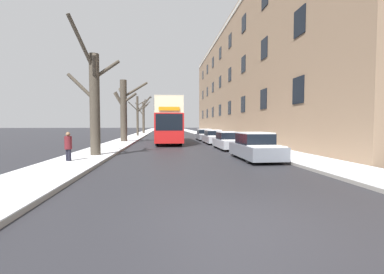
{
  "coord_description": "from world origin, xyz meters",
  "views": [
    {
      "loc": [
        -1.57,
        -4.84,
        1.97
      ],
      "look_at": [
        0.89,
        17.28,
        0.9
      ],
      "focal_mm": 24.0,
      "sensor_mm": 36.0,
      "label": 1
    }
  ],
  "objects_px": {
    "parked_car_3": "(204,135)",
    "bare_tree_left_0": "(94,99)",
    "parked_car_1": "(228,141)",
    "parked_car_2": "(213,137)",
    "bare_tree_left_1": "(124,109)",
    "pedestrian_left_sidewalk": "(68,146)",
    "bare_tree_left_3": "(143,116)",
    "bare_tree_left_2": "(138,114)",
    "parked_car_0": "(255,147)",
    "double_decker_bus": "(168,119)"
  },
  "relations": [
    {
      "from": "bare_tree_left_0",
      "to": "parked_car_1",
      "type": "height_order",
      "value": "bare_tree_left_0"
    },
    {
      "from": "bare_tree_left_3",
      "to": "parked_car_3",
      "type": "bearing_deg",
      "value": -68.7
    },
    {
      "from": "bare_tree_left_0",
      "to": "pedestrian_left_sidewalk",
      "type": "distance_m",
      "value": 3.67
    },
    {
      "from": "parked_car_0",
      "to": "parked_car_1",
      "type": "bearing_deg",
      "value": 90.0
    },
    {
      "from": "parked_car_2",
      "to": "parked_car_0",
      "type": "bearing_deg",
      "value": -90.0
    },
    {
      "from": "bare_tree_left_0",
      "to": "bare_tree_left_3",
      "type": "bearing_deg",
      "value": 90.25
    },
    {
      "from": "bare_tree_left_1",
      "to": "parked_car_1",
      "type": "height_order",
      "value": "bare_tree_left_1"
    },
    {
      "from": "parked_car_2",
      "to": "pedestrian_left_sidewalk",
      "type": "bearing_deg",
      "value": -127.7
    },
    {
      "from": "parked_car_1",
      "to": "parked_car_2",
      "type": "xyz_separation_m",
      "value": [
        0.0,
        6.05,
        0.01
      ]
    },
    {
      "from": "parked_car_0",
      "to": "bare_tree_left_2",
      "type": "bearing_deg",
      "value": 107.51
    },
    {
      "from": "double_decker_bus",
      "to": "parked_car_1",
      "type": "xyz_separation_m",
      "value": [
        4.64,
        -7.66,
        -1.91
      ]
    },
    {
      "from": "bare_tree_left_2",
      "to": "parked_car_1",
      "type": "bearing_deg",
      "value": -68.2
    },
    {
      "from": "bare_tree_left_3",
      "to": "parked_car_0",
      "type": "bearing_deg",
      "value": -77.44
    },
    {
      "from": "parked_car_3",
      "to": "pedestrian_left_sidewalk",
      "type": "relative_size",
      "value": 2.69
    },
    {
      "from": "double_decker_bus",
      "to": "parked_car_0",
      "type": "relative_size",
      "value": 2.56
    },
    {
      "from": "bare_tree_left_2",
      "to": "double_decker_bus",
      "type": "distance_m",
      "value": 16.22
    },
    {
      "from": "bare_tree_left_1",
      "to": "parked_car_2",
      "type": "xyz_separation_m",
      "value": [
        9.4,
        -2.61,
        -3.04
      ]
    },
    {
      "from": "bare_tree_left_0",
      "to": "bare_tree_left_1",
      "type": "xyz_separation_m",
      "value": [
        -0.18,
        12.89,
        0.19
      ]
    },
    {
      "from": "parked_car_1",
      "to": "bare_tree_left_3",
      "type": "bearing_deg",
      "value": 104.64
    },
    {
      "from": "bare_tree_left_2",
      "to": "double_decker_bus",
      "type": "height_order",
      "value": "bare_tree_left_2"
    },
    {
      "from": "parked_car_0",
      "to": "pedestrian_left_sidewalk",
      "type": "bearing_deg",
      "value": -177.07
    },
    {
      "from": "bare_tree_left_2",
      "to": "bare_tree_left_3",
      "type": "bearing_deg",
      "value": 90.6
    },
    {
      "from": "bare_tree_left_0",
      "to": "parked_car_3",
      "type": "relative_size",
      "value": 1.81
    },
    {
      "from": "bare_tree_left_2",
      "to": "parked_car_3",
      "type": "height_order",
      "value": "bare_tree_left_2"
    },
    {
      "from": "bare_tree_left_1",
      "to": "pedestrian_left_sidewalk",
      "type": "height_order",
      "value": "bare_tree_left_1"
    },
    {
      "from": "bare_tree_left_2",
      "to": "pedestrian_left_sidewalk",
      "type": "xyz_separation_m",
      "value": [
        -0.6,
        -29.87,
        -2.8
      ]
    },
    {
      "from": "parked_car_2",
      "to": "bare_tree_left_2",
      "type": "bearing_deg",
      "value": 118.44
    },
    {
      "from": "parked_car_0",
      "to": "parked_car_2",
      "type": "xyz_separation_m",
      "value": [
        0.0,
        12.26,
        -0.04
      ]
    },
    {
      "from": "bare_tree_left_1",
      "to": "pedestrian_left_sidewalk",
      "type": "bearing_deg",
      "value": -91.72
    },
    {
      "from": "bare_tree_left_2",
      "to": "parked_car_0",
      "type": "xyz_separation_m",
      "value": [
        9.27,
        -29.37,
        -2.98
      ]
    },
    {
      "from": "parked_car_0",
      "to": "pedestrian_left_sidewalk",
      "type": "height_order",
      "value": "pedestrian_left_sidewalk"
    },
    {
      "from": "bare_tree_left_2",
      "to": "parked_car_2",
      "type": "xyz_separation_m",
      "value": [
        9.27,
        -17.11,
        -3.02
      ]
    },
    {
      "from": "bare_tree_left_0",
      "to": "pedestrian_left_sidewalk",
      "type": "bearing_deg",
      "value": -104.44
    },
    {
      "from": "parked_car_1",
      "to": "pedestrian_left_sidewalk",
      "type": "distance_m",
      "value": 11.93
    },
    {
      "from": "parked_car_1",
      "to": "parked_car_2",
      "type": "relative_size",
      "value": 0.96
    },
    {
      "from": "double_decker_bus",
      "to": "parked_car_0",
      "type": "height_order",
      "value": "double_decker_bus"
    },
    {
      "from": "bare_tree_left_0",
      "to": "double_decker_bus",
      "type": "bearing_deg",
      "value": 68.9
    },
    {
      "from": "parked_car_0",
      "to": "pedestrian_left_sidewalk",
      "type": "relative_size",
      "value": 2.74
    },
    {
      "from": "parked_car_1",
      "to": "parked_car_3",
      "type": "distance_m",
      "value": 11.88
    },
    {
      "from": "parked_car_3",
      "to": "parked_car_1",
      "type": "bearing_deg",
      "value": -90.0
    },
    {
      "from": "bare_tree_left_3",
      "to": "parked_car_1",
      "type": "bearing_deg",
      "value": -75.36
    },
    {
      "from": "parked_car_3",
      "to": "bare_tree_left_0",
      "type": "bearing_deg",
      "value": -119.8
    },
    {
      "from": "bare_tree_left_3",
      "to": "parked_car_2",
      "type": "xyz_separation_m",
      "value": [
        9.4,
        -29.94,
        -3.08
      ]
    },
    {
      "from": "bare_tree_left_0",
      "to": "bare_tree_left_1",
      "type": "bearing_deg",
      "value": 90.79
    },
    {
      "from": "bare_tree_left_3",
      "to": "parked_car_0",
      "type": "relative_size",
      "value": 1.71
    },
    {
      "from": "bare_tree_left_3",
      "to": "pedestrian_left_sidewalk",
      "type": "height_order",
      "value": "bare_tree_left_3"
    },
    {
      "from": "bare_tree_left_3",
      "to": "parked_car_3",
      "type": "height_order",
      "value": "bare_tree_left_3"
    },
    {
      "from": "bare_tree_left_1",
      "to": "parked_car_3",
      "type": "relative_size",
      "value": 1.59
    },
    {
      "from": "bare_tree_left_3",
      "to": "pedestrian_left_sidewalk",
      "type": "relative_size",
      "value": 4.68
    },
    {
      "from": "parked_car_2",
      "to": "parked_car_3",
      "type": "height_order",
      "value": "same"
    }
  ]
}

